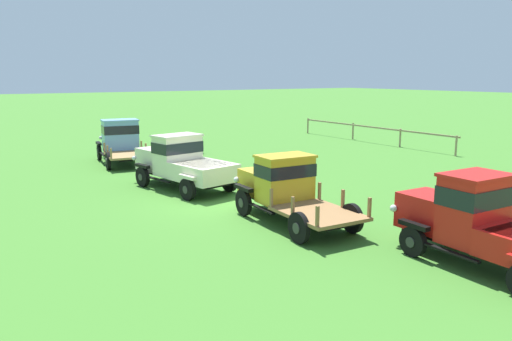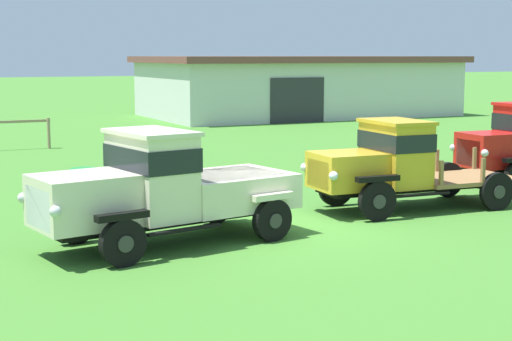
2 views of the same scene
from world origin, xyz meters
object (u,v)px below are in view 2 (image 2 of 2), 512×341
at_px(farm_shed, 298,86).
at_px(vintage_truck_midrow_center, 391,164).
at_px(vintage_truck_second_in_line, 164,188).
at_px(oil_drum_beside_row, 84,187).

height_order(farm_shed, vintage_truck_midrow_center, farm_shed).
relative_size(vintage_truck_second_in_line, vintage_truck_midrow_center, 1.03).
bearing_deg(vintage_truck_second_in_line, farm_shed, 57.07).
bearing_deg(vintage_truck_second_in_line, vintage_truck_midrow_center, 8.64).
relative_size(vintage_truck_second_in_line, oil_drum_beside_row, 5.88).
relative_size(vintage_truck_midrow_center, oil_drum_beside_row, 5.70).
bearing_deg(oil_drum_beside_row, vintage_truck_midrow_center, -29.03).
relative_size(farm_shed, oil_drum_beside_row, 19.54).
height_order(farm_shed, vintage_truck_second_in_line, farm_shed).
bearing_deg(oil_drum_beside_row, farm_shed, 51.61).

